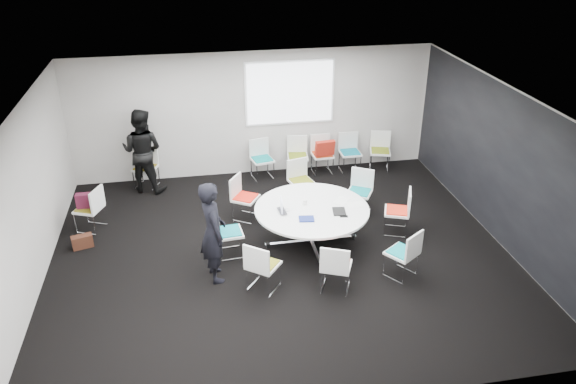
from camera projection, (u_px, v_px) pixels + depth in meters
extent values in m
cube|color=black|center=(281.00, 254.00, 10.01)|extent=(8.00, 7.00, 0.04)
cube|color=white|center=(280.00, 101.00, 8.72)|extent=(8.00, 7.00, 0.04)
cube|color=#A7A39E|center=(254.00, 114.00, 12.45)|extent=(8.00, 0.04, 2.80)
cube|color=#A7A39E|center=(333.00, 318.00, 6.28)|extent=(8.00, 0.04, 2.80)
cube|color=#A7A39E|center=(26.00, 203.00, 8.72)|extent=(0.04, 7.00, 2.80)
cube|color=#A7A39E|center=(502.00, 165.00, 10.01)|extent=(0.04, 7.00, 2.80)
cube|color=black|center=(501.00, 165.00, 10.00)|extent=(0.01, 6.94, 2.74)
cube|color=silver|center=(311.00, 241.00, 10.28)|extent=(0.90, 0.90, 0.08)
cylinder|color=silver|center=(311.00, 226.00, 10.13)|extent=(0.10, 0.10, 0.65)
cylinder|color=white|center=(312.00, 209.00, 9.97)|extent=(2.04, 2.04, 0.04)
cube|color=white|center=(290.00, 93.00, 12.32)|extent=(1.90, 0.03, 1.35)
cube|color=silver|center=(396.00, 222.00, 10.55)|extent=(0.54, 0.54, 0.42)
cube|color=white|center=(397.00, 211.00, 10.45)|extent=(0.58, 0.59, 0.04)
cube|color=red|center=(397.00, 210.00, 10.44)|extent=(0.50, 0.51, 0.03)
cube|color=white|center=(409.00, 202.00, 10.31)|extent=(0.20, 0.44, 0.42)
cube|color=silver|center=(359.00, 203.00, 11.23)|extent=(0.58, 0.58, 0.42)
cube|color=white|center=(359.00, 193.00, 11.13)|extent=(0.62, 0.61, 0.04)
cube|color=#09777A|center=(359.00, 191.00, 11.11)|extent=(0.54, 0.53, 0.03)
cube|color=white|center=(362.00, 178.00, 11.20)|extent=(0.41, 0.27, 0.42)
cube|color=silver|center=(301.00, 192.00, 11.66)|extent=(0.51, 0.51, 0.42)
cube|color=white|center=(301.00, 182.00, 11.56)|extent=(0.56, 0.54, 0.04)
cube|color=olive|center=(301.00, 181.00, 11.55)|extent=(0.48, 0.47, 0.03)
cube|color=white|center=(297.00, 168.00, 11.62)|extent=(0.45, 0.15, 0.42)
cube|color=silver|center=(246.00, 209.00, 11.02)|extent=(0.58, 0.58, 0.42)
cube|color=white|center=(246.00, 198.00, 10.92)|extent=(0.62, 0.62, 0.04)
cube|color=red|center=(246.00, 197.00, 10.90)|extent=(0.53, 0.54, 0.03)
cube|color=white|center=(235.00, 186.00, 10.88)|extent=(0.27, 0.41, 0.42)
cube|color=silver|center=(230.00, 244.00, 9.88)|extent=(0.46, 0.46, 0.42)
cube|color=white|center=(230.00, 233.00, 9.77)|extent=(0.48, 0.50, 0.04)
cube|color=#0C767F|center=(230.00, 231.00, 9.76)|extent=(0.42, 0.43, 0.03)
cube|color=white|center=(217.00, 223.00, 9.62)|extent=(0.08, 0.46, 0.42)
cube|color=silver|center=(264.00, 277.00, 9.00)|extent=(0.59, 0.59, 0.42)
cube|color=white|center=(263.00, 265.00, 8.89)|extent=(0.63, 0.63, 0.04)
cube|color=olive|center=(263.00, 264.00, 8.88)|extent=(0.55, 0.55, 0.03)
cube|color=white|center=(256.00, 260.00, 8.62)|extent=(0.39, 0.31, 0.42)
cube|color=silver|center=(336.00, 278.00, 8.98)|extent=(0.55, 0.55, 0.42)
cube|color=white|center=(336.00, 266.00, 8.87)|extent=(0.60, 0.59, 0.04)
cube|color=red|center=(336.00, 264.00, 8.86)|extent=(0.52, 0.51, 0.03)
cube|color=white|center=(335.00, 261.00, 8.59)|extent=(0.44, 0.22, 0.42)
cube|color=silver|center=(401.00, 265.00, 9.31)|extent=(0.59, 0.59, 0.42)
cube|color=white|center=(402.00, 253.00, 9.20)|extent=(0.63, 0.62, 0.04)
cube|color=#088287|center=(402.00, 251.00, 9.19)|extent=(0.55, 0.54, 0.03)
cube|color=white|center=(414.00, 246.00, 8.97)|extent=(0.40, 0.30, 0.42)
cube|color=silver|center=(262.00, 169.00, 12.66)|extent=(0.50, 0.50, 0.42)
cube|color=white|center=(262.00, 160.00, 12.56)|extent=(0.54, 0.53, 0.04)
cube|color=#08817F|center=(262.00, 159.00, 12.54)|extent=(0.47, 0.45, 0.03)
cube|color=white|center=(259.00, 147.00, 12.62)|extent=(0.46, 0.13, 0.42)
cube|color=silver|center=(298.00, 166.00, 12.81)|extent=(0.47, 0.47, 0.42)
cube|color=white|center=(298.00, 157.00, 12.71)|extent=(0.51, 0.49, 0.04)
cube|color=olive|center=(298.00, 156.00, 12.69)|extent=(0.44, 0.43, 0.03)
cube|color=white|center=(297.00, 144.00, 12.79)|extent=(0.46, 0.09, 0.42)
cube|color=silver|center=(322.00, 164.00, 12.90)|extent=(0.44, 0.44, 0.42)
cube|color=white|center=(322.00, 155.00, 12.80)|extent=(0.48, 0.46, 0.04)
cube|color=#CF4117|center=(322.00, 154.00, 12.79)|extent=(0.42, 0.40, 0.03)
cube|color=white|center=(320.00, 142.00, 12.88)|extent=(0.46, 0.06, 0.42)
cube|color=silver|center=(350.00, 162.00, 13.01)|extent=(0.42, 0.42, 0.42)
cube|color=white|center=(350.00, 153.00, 12.90)|extent=(0.46, 0.44, 0.04)
cube|color=#0C7186|center=(350.00, 152.00, 12.89)|extent=(0.40, 0.38, 0.03)
cube|color=white|center=(348.00, 141.00, 12.98)|extent=(0.46, 0.04, 0.42)
cube|color=silver|center=(379.00, 161.00, 13.09)|extent=(0.52, 0.52, 0.42)
cube|color=white|center=(380.00, 152.00, 12.98)|extent=(0.56, 0.55, 0.04)
cube|color=olive|center=(380.00, 150.00, 12.97)|extent=(0.49, 0.48, 0.03)
cube|color=white|center=(380.00, 139.00, 13.06)|extent=(0.45, 0.16, 0.42)
cube|color=silver|center=(91.00, 220.00, 10.64)|extent=(0.55, 0.55, 0.42)
cube|color=white|center=(89.00, 209.00, 10.54)|extent=(0.59, 0.60, 0.04)
cube|color=olive|center=(89.00, 208.00, 10.52)|extent=(0.51, 0.52, 0.03)
cube|color=white|center=(97.00, 199.00, 10.39)|extent=(0.21, 0.44, 0.42)
cube|color=silver|center=(146.00, 178.00, 12.27)|extent=(0.55, 0.55, 0.42)
cube|color=white|center=(145.00, 168.00, 12.16)|extent=(0.60, 0.59, 0.04)
cube|color=brown|center=(145.00, 167.00, 12.15)|extent=(0.52, 0.51, 0.03)
cube|color=white|center=(148.00, 155.00, 12.24)|extent=(0.44, 0.22, 0.42)
imported|color=black|center=(213.00, 232.00, 8.97)|extent=(0.53, 0.70, 1.74)
imported|color=black|center=(142.00, 151.00, 11.82)|extent=(1.08, 0.96, 1.83)
imported|color=#333338|center=(284.00, 211.00, 9.85)|extent=(0.22, 0.32, 0.02)
cube|color=silver|center=(281.00, 205.00, 9.80)|extent=(0.04, 0.30, 0.22)
cube|color=black|center=(339.00, 211.00, 9.83)|extent=(0.26, 0.33, 0.02)
cube|color=navy|center=(307.00, 219.00, 9.59)|extent=(0.28, 0.23, 0.03)
cube|color=white|center=(341.00, 201.00, 10.21)|extent=(0.35, 0.36, 0.00)
cube|color=white|center=(356.00, 204.00, 10.08)|extent=(0.30, 0.21, 0.00)
cylinder|color=white|center=(305.00, 202.00, 10.07)|extent=(0.08, 0.08, 0.09)
cube|color=black|center=(344.00, 216.00, 9.69)|extent=(0.15, 0.09, 0.01)
cube|color=#52162B|center=(87.00, 200.00, 10.45)|extent=(0.40, 0.15, 0.28)
cube|color=#3E1F13|center=(82.00, 242.00, 10.11)|extent=(0.39, 0.26, 0.24)
cube|color=#B12215|center=(325.00, 148.00, 12.50)|extent=(0.45, 0.20, 0.36)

